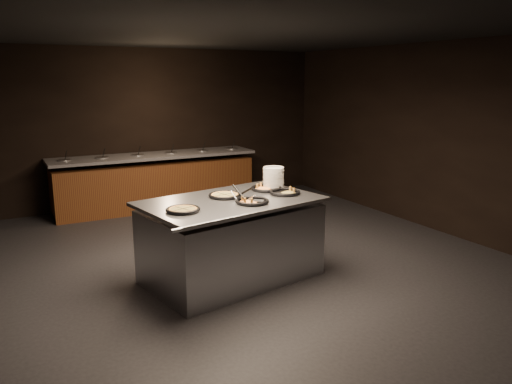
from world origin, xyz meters
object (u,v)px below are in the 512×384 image
Objects in this scene: plate_stack at (274,178)px; serving_counter at (231,241)px; pan_cheese_whole at (225,195)px; pan_veggie_whole at (183,210)px.

serving_counter is at bearing -155.92° from plate_stack.
plate_stack reaches higher than pan_cheese_whole.
plate_stack is (0.77, 0.34, 0.64)m from serving_counter.
pan_veggie_whole reaches higher than serving_counter.
pan_cheese_whole is (-0.00, 0.17, 0.53)m from serving_counter.
pan_cheese_whole is at bearing 31.18° from pan_veggie_whole.
serving_counter is at bearing 19.54° from pan_veggie_whole.
serving_counter is 1.06m from plate_stack.
pan_cheese_whole is at bearing -167.06° from plate_stack.
plate_stack is 1.56m from pan_veggie_whole.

